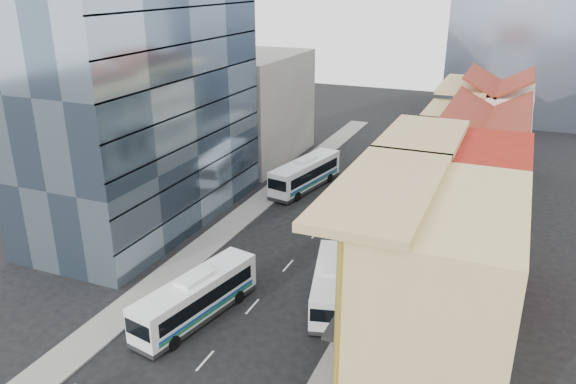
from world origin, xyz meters
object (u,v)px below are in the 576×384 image
at_px(shophouse_tan, 442,295).
at_px(bus_left_near, 196,297).
at_px(bus_left_far, 305,173).
at_px(office_tower, 139,72).
at_px(bus_right, 330,283).

distance_m(shophouse_tan, bus_left_near, 17.57).
xyz_separation_m(shophouse_tan, bus_left_near, (-17.06, 0.09, -4.22)).
bearing_deg(shophouse_tan, bus_left_far, 124.56).
height_order(office_tower, bus_left_far, office_tower).
bearing_deg(bus_left_near, bus_left_far, 106.21).
relative_size(shophouse_tan, bus_left_far, 1.18).
height_order(shophouse_tan, bus_right, shophouse_tan).
bearing_deg(bus_right, office_tower, 145.53).
bearing_deg(bus_right, bus_left_far, 100.93).
bearing_deg(shophouse_tan, bus_left_near, 179.70).
distance_m(bus_left_far, bus_right, 24.73).
bearing_deg(shophouse_tan, bus_right, 145.98).
bearing_deg(shophouse_tan, office_tower, 155.70).
relative_size(bus_left_far, bus_right, 1.20).
relative_size(office_tower, bus_right, 3.05).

